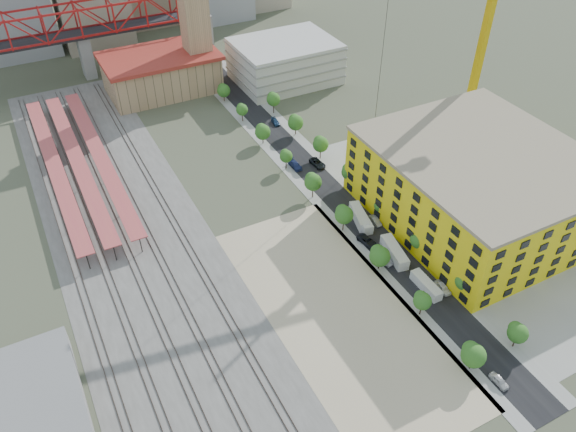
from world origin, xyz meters
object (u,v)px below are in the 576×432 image
site_trailer_c (362,220)px  construction_building (478,185)px  clock_tower (193,2)px  site_trailer_a (426,285)px  tower_crane (478,8)px  car_0 (499,381)px  site_trailer_b (394,252)px  site_trailer_d (359,216)px

site_trailer_c → construction_building: bearing=-8.2°
clock_tower → site_trailer_a: bearing=-86.0°
construction_building → site_trailer_c: (-26.00, 9.88, -8.19)m
clock_tower → tower_crane: bearing=-51.9°
site_trailer_c → car_0: site_trailer_c is taller
tower_crane → car_0: 94.60m
clock_tower → construction_building: clock_tower is taller
construction_building → tower_crane: (19.96, 31.29, 29.61)m
site_trailer_a → site_trailer_b: (0.00, 11.56, 0.22)m
site_trailer_a → tower_crane: bearing=45.8°
construction_building → site_trailer_b: size_ratio=5.00×
clock_tower → construction_building: size_ratio=1.03×
site_trailer_b → car_0: site_trailer_b is taller
site_trailer_c → tower_crane: bearing=37.6°
site_trailer_a → car_0: (-3.00, -25.10, -0.47)m
site_trailer_d → site_trailer_a: bearing=-73.8°
clock_tower → site_trailer_c: clock_tower is taller
site_trailer_a → site_trailer_c: size_ratio=0.96×
construction_building → tower_crane: size_ratio=0.80×
site_trailer_c → car_0: 49.97m
clock_tower → site_trailer_d: 93.13m
construction_building → site_trailer_a: (-26.00, -14.90, -8.24)m
clock_tower → site_trailer_b: bearing=-85.6°
clock_tower → construction_building: bearing=-71.2°
tower_crane → car_0: size_ratio=15.46×
tower_crane → site_trailer_c: tower_crane is taller
tower_crane → site_trailer_d: (-45.96, -19.95, -37.72)m
construction_building → site_trailer_d: bearing=156.4°
clock_tower → site_trailer_a: (8.00, -114.90, -27.53)m
construction_building → site_trailer_d: 29.50m
site_trailer_a → site_trailer_d: size_ratio=0.90×
site_trailer_a → site_trailer_c: (0.00, 24.78, 0.05)m
tower_crane → site_trailer_d: tower_crane is taller
site_trailer_d → clock_tower: bearing=111.4°
site_trailer_c → car_0: size_ratio=2.18×
construction_building → site_trailer_b: bearing=-172.7°
clock_tower → site_trailer_c: 94.55m
tower_crane → site_trailer_c: bearing=-155.0°
construction_building → site_trailer_a: construction_building is taller
construction_building → car_0: size_ratio=12.37×
car_0 → construction_building: bearing=52.1°
tower_crane → site_trailer_d: bearing=-156.5°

